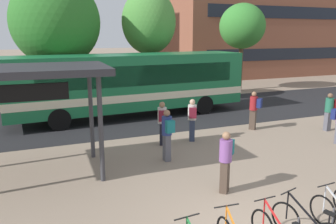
% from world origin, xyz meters
% --- Properties ---
extents(bus_lane_asphalt, '(80.00, 7.20, 0.01)m').
position_xyz_m(bus_lane_asphalt, '(0.00, 11.36, 0.00)').
color(bus_lane_asphalt, '#232326').
rests_on(bus_lane_asphalt, ground).
extents(city_bus, '(12.14, 3.22, 3.20)m').
position_xyz_m(city_bus, '(0.42, 11.36, 1.78)').
color(city_bus, '#196B3D').
rests_on(city_bus, ground).
extents(transit_shelter, '(5.40, 3.05, 3.29)m').
position_xyz_m(transit_shelter, '(-4.65, 5.09, 3.06)').
color(transit_shelter, '#38383D').
rests_on(transit_shelter, ground).
extents(commuter_teal_pack_0, '(0.36, 0.53, 1.77)m').
position_xyz_m(commuter_teal_pack_0, '(-0.11, 4.77, 1.02)').
color(commuter_teal_pack_0, '#565660').
rests_on(commuter_teal_pack_0, ground).
extents(commuter_navy_pack_2, '(0.56, 0.60, 1.73)m').
position_xyz_m(commuter_navy_pack_2, '(4.91, 6.91, 1.00)').
color(commuter_navy_pack_2, '#47382D').
rests_on(commuter_navy_pack_2, ground).
extents(commuter_maroon_pack_3, '(0.48, 0.60, 1.70)m').
position_xyz_m(commuter_maroon_pack_3, '(1.62, 6.42, 0.98)').
color(commuter_maroon_pack_3, '#2D3851').
rests_on(commuter_maroon_pack_3, ground).
extents(commuter_teal_pack_4, '(0.59, 0.58, 1.71)m').
position_xyz_m(commuter_teal_pack_4, '(0.50, 2.07, 0.99)').
color(commuter_teal_pack_4, '#47382D').
rests_on(commuter_teal_pack_4, ground).
extents(commuter_maroon_pack_5, '(0.47, 0.59, 1.70)m').
position_xyz_m(commuter_maroon_pack_5, '(0.34, 6.40, 0.98)').
color(commuter_maroon_pack_5, black).
rests_on(commuter_maroon_pack_5, ground).
extents(commuter_red_pack_6, '(0.55, 0.38, 1.69)m').
position_xyz_m(commuter_red_pack_6, '(7.87, 5.53, 0.97)').
color(commuter_red_pack_6, '#565660').
rests_on(commuter_red_pack_6, ground).
extents(street_tree_0, '(3.35, 3.35, 6.40)m').
position_xyz_m(street_tree_0, '(10.45, 16.35, 4.74)').
color(street_tree_0, brown).
rests_on(street_tree_0, ground).
extents(street_tree_1, '(4.72, 4.72, 7.23)m').
position_xyz_m(street_tree_1, '(-2.73, 14.35, 4.82)').
color(street_tree_1, brown).
rests_on(street_tree_1, ground).
extents(street_tree_3, '(3.22, 3.22, 6.82)m').
position_xyz_m(street_tree_3, '(2.59, 14.48, 4.88)').
color(street_tree_3, brown).
rests_on(street_tree_3, ground).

